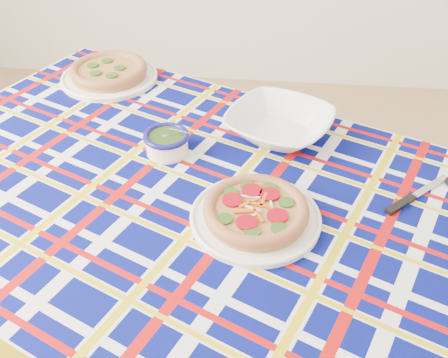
# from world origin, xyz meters

# --- Properties ---
(dining_table) EXTENTS (1.68, 1.40, 0.67)m
(dining_table) POSITION_xyz_m (-0.36, 0.14, 0.61)
(dining_table) COLOR brown
(dining_table) RESTS_ON floor
(tablecloth) EXTENTS (1.71, 1.44, 0.10)m
(tablecloth) POSITION_xyz_m (-0.36, 0.14, 0.63)
(tablecloth) COLOR #050B5C
(tablecloth) RESTS_ON dining_table
(main_focaccia_plate) EXTENTS (0.38, 0.38, 0.05)m
(main_focaccia_plate) POSITION_xyz_m (-0.22, 0.07, 0.70)
(main_focaccia_plate) COLOR #A8783B
(main_focaccia_plate) RESTS_ON tablecloth
(pesto_bowl) EXTENTS (0.14, 0.14, 0.07)m
(pesto_bowl) POSITION_xyz_m (-0.44, 0.28, 0.71)
(pesto_bowl) COLOR black
(pesto_bowl) RESTS_ON tablecloth
(serving_bowl) EXTENTS (0.34, 0.34, 0.06)m
(serving_bowl) POSITION_xyz_m (-0.18, 0.39, 0.71)
(serving_bowl) COLOR white
(serving_bowl) RESTS_ON tablecloth
(second_focaccia_plate) EXTENTS (0.40, 0.40, 0.05)m
(second_focaccia_plate) POSITION_xyz_m (-0.69, 0.64, 0.70)
(second_focaccia_plate) COLOR #A8783B
(second_focaccia_plate) RESTS_ON tablecloth
(table_knife) EXTENTS (0.17, 0.16, 0.01)m
(table_knife) POSITION_xyz_m (0.15, 0.21, 0.68)
(table_knife) COLOR silver
(table_knife) RESTS_ON tablecloth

